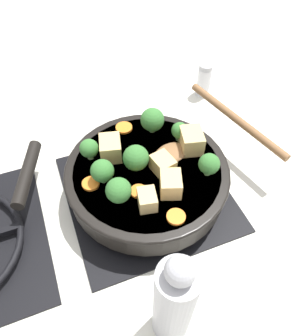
{
  "coord_description": "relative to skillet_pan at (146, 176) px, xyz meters",
  "views": [
    {
      "loc": [
        -0.36,
        0.14,
        0.54
      ],
      "look_at": [
        0.0,
        0.0,
        0.08
      ],
      "focal_mm": 35.0,
      "sensor_mm": 36.0,
      "label": 1
    }
  ],
  "objects": [
    {
      "name": "broccoli_floret_east_rim",
      "position": [
        0.0,
        0.02,
        0.05
      ],
      "size": [
        0.05,
        0.05,
        0.05
      ],
      "color": "#709956",
      "rests_on": "skillet_pan"
    },
    {
      "name": "carrot_slice_edge_slice",
      "position": [
        -0.0,
        0.1,
        0.03
      ],
      "size": [
        0.03,
        0.03,
        0.01
      ],
      "primitive_type": "cylinder",
      "color": "orange",
      "rests_on": "skillet_pan"
    },
    {
      "name": "tofu_cube_east_chunk",
      "position": [
        -0.06,
        -0.02,
        0.04
      ],
      "size": [
        0.05,
        0.05,
        0.04
      ],
      "primitive_type": "cube",
      "rotation": [
        0.0,
        0.0,
        2.8
      ],
      "color": "#DBB770",
      "rests_on": "skillet_pan"
    },
    {
      "name": "tofu_cube_center_large",
      "position": [
        -0.08,
        0.03,
        0.04
      ],
      "size": [
        0.04,
        0.04,
        0.03
      ],
      "primitive_type": "cube",
      "rotation": [
        0.0,
        0.0,
        6.09
      ],
      "color": "#DBB770",
      "rests_on": "skillet_pan"
    },
    {
      "name": "tofu_cube_near_handle",
      "position": [
        -0.02,
        -0.03,
        0.04
      ],
      "size": [
        0.05,
        0.04,
        0.03
      ],
      "primitive_type": "cube",
      "rotation": [
        0.0,
        0.0,
        3.36
      ],
      "color": "#DBB770",
      "rests_on": "skillet_pan"
    },
    {
      "name": "wooden_spoon",
      "position": [
        0.04,
        -0.15,
        0.03
      ],
      "size": [
        0.27,
        0.24,
        0.02
      ],
      "color": "brown",
      "rests_on": "skillet_pan"
    },
    {
      "name": "front_burner_grate",
      "position": [
        -0.0,
        -0.0,
        -0.04
      ],
      "size": [
        0.31,
        0.31,
        0.03
      ],
      "color": "black",
      "rests_on": "ground_plane"
    },
    {
      "name": "tofu_cube_back_piece",
      "position": [
        0.02,
        -0.1,
        0.04
      ],
      "size": [
        0.06,
        0.05,
        0.04
      ],
      "primitive_type": "cube",
      "rotation": [
        0.0,
        0.0,
        2.9
      ],
      "color": "#DBB770",
      "rests_on": "skillet_pan"
    },
    {
      "name": "carrot_slice_near_center",
      "position": [
        0.11,
        0.0,
        0.03
      ],
      "size": [
        0.03,
        0.03,
        0.01
      ],
      "primitive_type": "cylinder",
      "color": "orange",
      "rests_on": "skillet_pan"
    },
    {
      "name": "tofu_cube_west_chunk",
      "position": [
        0.05,
        0.05,
        0.04
      ],
      "size": [
        0.06,
        0.05,
        0.04
      ],
      "primitive_type": "cube",
      "rotation": [
        0.0,
        0.0,
        2.91
      ],
      "color": "#DBB770",
      "rests_on": "skillet_pan"
    },
    {
      "name": "broccoli_floret_center_top",
      "position": [
        0.05,
        -0.09,
        0.05
      ],
      "size": [
        0.03,
        0.03,
        0.04
      ],
      "color": "#709956",
      "rests_on": "skillet_pan"
    },
    {
      "name": "broccoli_floret_north_edge",
      "position": [
        0.09,
        -0.05,
        0.05
      ],
      "size": [
        0.05,
        0.05,
        0.05
      ],
      "color": "#709956",
      "rests_on": "skillet_pan"
    },
    {
      "name": "broccoli_floret_south_cluster",
      "position": [
        0.06,
        0.09,
        0.05
      ],
      "size": [
        0.04,
        0.04,
        0.04
      ],
      "color": "#709956",
      "rests_on": "skillet_pan"
    },
    {
      "name": "broccoli_floret_west_rim",
      "position": [
        -0.05,
        -0.1,
        0.05
      ],
      "size": [
        0.04,
        0.04,
        0.05
      ],
      "color": "#709956",
      "rests_on": "skillet_pan"
    },
    {
      "name": "skillet_pan",
      "position": [
        0.0,
        0.0,
        0.0
      ],
      "size": [
        0.31,
        0.4,
        0.05
      ],
      "color": "black",
      "rests_on": "front_burner_grate"
    },
    {
      "name": "broccoli_floret_near_spoon",
      "position": [
        -0.0,
        0.08,
        0.05
      ],
      "size": [
        0.04,
        0.04,
        0.05
      ],
      "color": "#709956",
      "rests_on": "skillet_pan"
    },
    {
      "name": "ground_plane",
      "position": [
        -0.0,
        -0.0,
        -0.06
      ],
      "size": [
        2.4,
        2.4,
        0.0
      ],
      "primitive_type": "plane",
      "color": "silver"
    },
    {
      "name": "broccoli_floret_mid_floret",
      "position": [
        -0.05,
        0.07,
        0.05
      ],
      "size": [
        0.04,
        0.04,
        0.05
      ],
      "color": "#709956",
      "rests_on": "skillet_pan"
    },
    {
      "name": "carrot_slice_under_broccoli",
      "position": [
        -0.05,
        0.03,
        0.03
      ],
      "size": [
        0.03,
        0.03,
        0.01
      ],
      "primitive_type": "cylinder",
      "color": "orange",
      "rests_on": "skillet_pan"
    },
    {
      "name": "salt_shaker",
      "position": [
        0.25,
        -0.26,
        -0.01
      ],
      "size": [
        0.04,
        0.04,
        0.09
      ],
      "color": "white",
      "rests_on": "ground_plane"
    },
    {
      "name": "pepper_mill",
      "position": [
        -0.24,
        0.05,
        0.05
      ],
      "size": [
        0.05,
        0.05,
        0.22
      ],
      "color": "#B2B2B7",
      "rests_on": "ground_plane"
    },
    {
      "name": "carrot_slice_orange_thin",
      "position": [
        -0.12,
        -0.01,
        0.03
      ],
      "size": [
        0.03,
        0.03,
        0.01
      ],
      "primitive_type": "cylinder",
      "color": "orange",
      "rests_on": "skillet_pan"
    }
  ]
}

